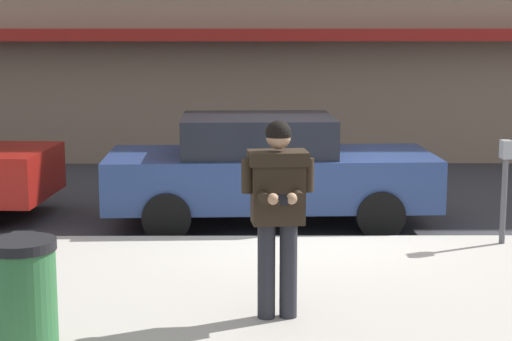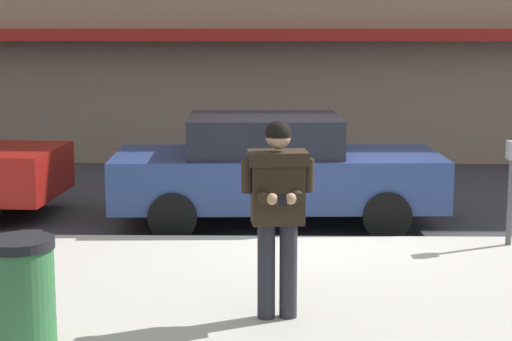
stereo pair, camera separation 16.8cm
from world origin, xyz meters
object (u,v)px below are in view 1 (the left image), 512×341
object	(u,v)px
man_texting_on_phone	(278,198)
parking_meter	(505,176)
trash_bin	(24,300)
parked_sedan_mid	(267,169)

from	to	relation	value
man_texting_on_phone	parking_meter	size ratio (longest dim) A/B	1.42
man_texting_on_phone	trash_bin	world-z (taller)	man_texting_on_phone
parked_sedan_mid	parking_meter	bearing A→B (deg)	-29.43
man_texting_on_phone	trash_bin	size ratio (longest dim) A/B	1.84
man_texting_on_phone	parking_meter	bearing A→B (deg)	43.61
trash_bin	man_texting_on_phone	bearing A→B (deg)	26.09
parked_sedan_mid	parking_meter	size ratio (longest dim) A/B	3.59
trash_bin	parking_meter	bearing A→B (deg)	37.21
man_texting_on_phone	parked_sedan_mid	bearing A→B (deg)	90.13
parking_meter	trash_bin	world-z (taller)	parking_meter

